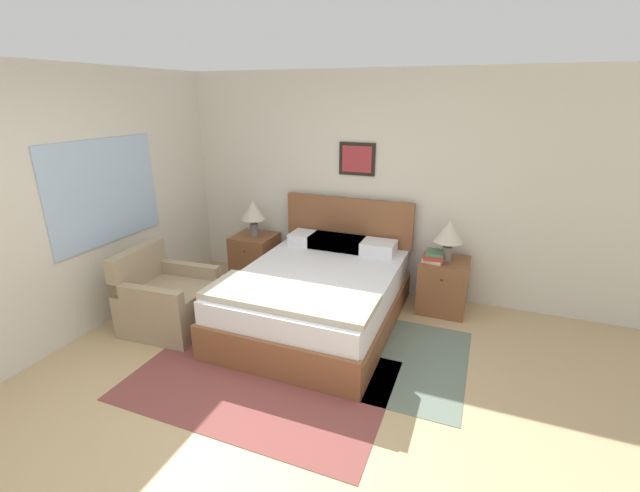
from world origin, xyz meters
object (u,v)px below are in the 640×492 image
armchair (167,301)px  nightstand_by_door (443,285)px  table_lamp_near_window (253,211)px  nightstand_near_window (255,257)px  bed (318,294)px  table_lamp_by_door (449,233)px

armchair → nightstand_by_door: armchair is taller
table_lamp_near_window → nightstand_near_window: bearing=130.3°
bed → table_lamp_by_door: 1.55m
bed → nightstand_near_window: bearing=147.2°
bed → table_lamp_near_window: size_ratio=4.55×
armchair → table_lamp_by_door: bearing=114.9°
armchair → nightstand_by_door: size_ratio=1.42×
armchair → nightstand_near_window: size_ratio=1.42×
table_lamp_near_window → bed: bearing=-32.5°
armchair → nightstand_near_window: (0.22, 1.46, 0.00)m
table_lamp_near_window → table_lamp_by_door: 2.40m
bed → nightstand_near_window: (-1.20, 0.78, -0.03)m
bed → table_lamp_by_door: (1.21, 0.76, 0.60)m
bed → table_lamp_near_window: 1.53m
armchair → nightstand_by_door: 3.00m
nightstand_near_window → armchair: bearing=-98.5°
nightstand_near_window → table_lamp_near_window: size_ratio=1.28×
bed → nightstand_by_door: (1.21, 0.78, -0.03)m
armchair → bed: bearing=112.0°
nightstand_near_window → table_lamp_by_door: (2.42, -0.02, 0.62)m
armchair → nightstand_near_window: armchair is taller
nightstand_by_door → table_lamp_by_door: size_ratio=1.28×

